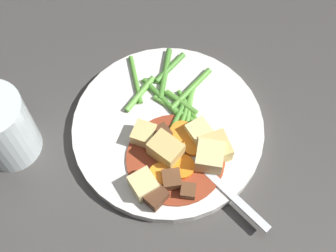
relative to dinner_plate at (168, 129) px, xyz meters
name	(u,v)px	position (x,y,z in m)	size (l,w,h in m)	color
ground_plane	(168,132)	(0.00, 0.00, -0.01)	(3.00, 3.00, 0.00)	#423F3D
dinner_plate	(168,129)	(0.00, 0.00, 0.00)	(0.26, 0.26, 0.02)	white
stew_sauce	(175,158)	(0.05, 0.01, 0.01)	(0.13, 0.13, 0.00)	#93381E
carrot_slice_0	(193,147)	(0.04, 0.03, 0.01)	(0.03, 0.03, 0.01)	orange
carrot_slice_1	(161,175)	(0.07, -0.01, 0.01)	(0.03, 0.03, 0.01)	orange
carrot_slice_2	(182,132)	(0.01, 0.02, 0.01)	(0.03, 0.03, 0.01)	orange
carrot_slice_3	(182,167)	(0.06, 0.01, 0.01)	(0.03, 0.03, 0.01)	orange
potato_chunk_0	(210,157)	(0.05, 0.05, 0.02)	(0.03, 0.04, 0.03)	#EAD68C
potato_chunk_1	(144,134)	(0.02, -0.03, 0.02)	(0.03, 0.03, 0.02)	#E5CC7A
potato_chunk_2	(143,185)	(0.09, -0.03, 0.02)	(0.03, 0.03, 0.02)	#EAD68C
potato_chunk_3	(215,148)	(0.04, 0.06, 0.02)	(0.04, 0.04, 0.03)	#DBBC6B
potato_chunk_4	(166,150)	(0.04, -0.01, 0.02)	(0.04, 0.03, 0.03)	#DBBC6B
potato_chunk_5	(200,134)	(0.02, 0.04, 0.02)	(0.03, 0.03, 0.02)	#EAD68C
meat_chunk_0	(171,180)	(0.08, 0.00, 0.02)	(0.02, 0.02, 0.02)	brown
meat_chunk_1	(188,191)	(0.10, 0.02, 0.02)	(0.02, 0.02, 0.02)	brown
meat_chunk_2	(154,195)	(0.10, -0.02, 0.02)	(0.03, 0.03, 0.02)	#56331E
meat_chunk_3	(161,135)	(0.02, -0.01, 0.02)	(0.02, 0.02, 0.02)	#56331E
green_bean_0	(170,68)	(-0.09, 0.01, 0.01)	(0.01, 0.01, 0.06)	#4C8E33
green_bean_1	(140,94)	(-0.05, -0.04, 0.01)	(0.01, 0.01, 0.06)	#66AD42
green_bean_2	(181,102)	(-0.03, 0.02, 0.01)	(0.01, 0.01, 0.05)	#599E38
green_bean_3	(175,109)	(-0.02, 0.01, 0.01)	(0.01, 0.01, 0.07)	#66AD42
green_bean_4	(191,89)	(-0.05, 0.03, 0.01)	(0.01, 0.01, 0.08)	#599E38
green_bean_5	(190,107)	(-0.03, 0.03, 0.01)	(0.01, 0.01, 0.08)	#66AD42
green_bean_6	(136,79)	(-0.07, -0.04, 0.01)	(0.01, 0.01, 0.08)	#599E38
green_bean_7	(187,106)	(-0.03, 0.03, 0.01)	(0.01, 0.01, 0.06)	#599E38
green_bean_8	(162,74)	(-0.08, 0.00, 0.01)	(0.01, 0.01, 0.08)	#4C8E33
green_bean_9	(160,96)	(-0.04, -0.01, 0.01)	(0.01, 0.01, 0.07)	#4C8E33
green_bean_10	(190,110)	(-0.02, 0.03, 0.01)	(0.01, 0.01, 0.07)	#599E38
green_bean_11	(176,119)	(-0.01, 0.01, 0.01)	(0.01, 0.01, 0.06)	#4C8E33
fork	(213,177)	(0.08, 0.05, 0.01)	(0.14, 0.13, 0.00)	silver
water_glass	(1,128)	(0.01, -0.21, 0.04)	(0.08, 0.08, 0.11)	silver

